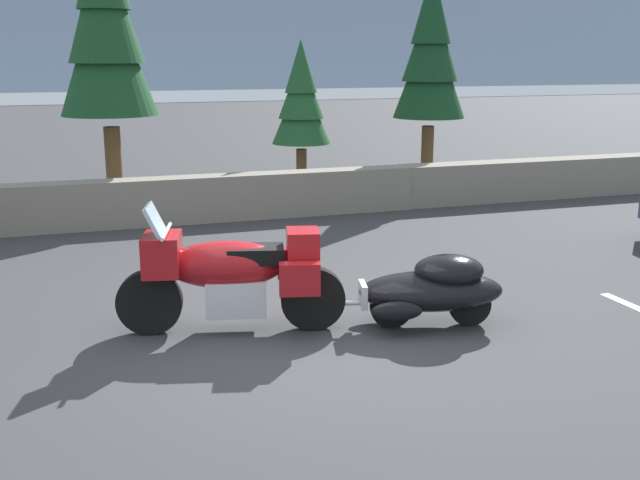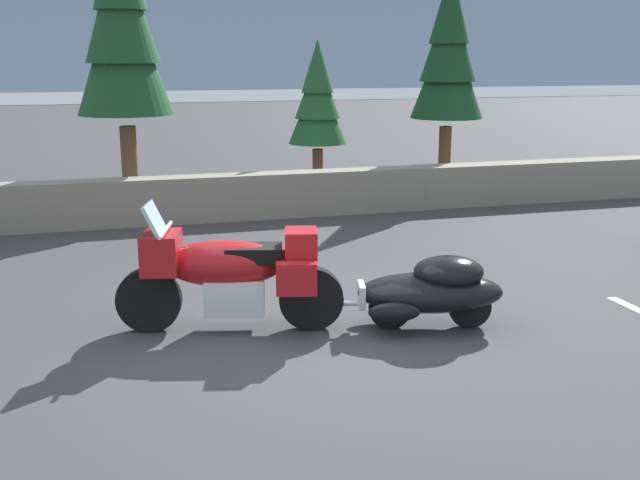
{
  "view_description": "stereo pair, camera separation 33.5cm",
  "coord_description": "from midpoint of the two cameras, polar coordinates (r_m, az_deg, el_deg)",
  "views": [
    {
      "loc": [
        -1.91,
        -6.84,
        2.75
      ],
      "look_at": [
        0.58,
        0.61,
        0.85
      ],
      "focal_mm": 42.98,
      "sensor_mm": 36.0,
      "label": 1
    },
    {
      "loc": [
        -1.59,
        -6.94,
        2.75
      ],
      "look_at": [
        0.58,
        0.61,
        0.85
      ],
      "focal_mm": 42.98,
      "sensor_mm": 36.0,
      "label": 2
    }
  ],
  "objects": [
    {
      "name": "stone_guard_wall",
      "position": [
        13.06,
        -13.63,
        2.9
      ],
      "size": [
        24.0,
        0.64,
        0.92
      ],
      "color": "gray",
      "rests_on": "ground"
    },
    {
      "name": "touring_motorcycle",
      "position": [
        7.77,
        -7.92,
        -2.44
      ],
      "size": [
        2.28,
        1.08,
        1.33
      ],
      "color": "black",
      "rests_on": "ground"
    },
    {
      "name": "pine_tree_far_right",
      "position": [
        15.66,
        -2.04,
        10.54
      ],
      "size": [
        1.19,
        1.19,
        3.07
      ],
      "color": "brown",
      "rests_on": "ground"
    },
    {
      "name": "ground_plane",
      "position": [
        7.62,
        -3.94,
        -7.59
      ],
      "size": [
        80.0,
        80.0,
        0.0
      ],
      "primitive_type": "plane",
      "color": "#38383A"
    },
    {
      "name": "pine_tree_secondary",
      "position": [
        16.33,
        7.64,
        13.76
      ],
      "size": [
        1.49,
        1.49,
        4.52
      ],
      "color": "brown",
      "rests_on": "ground"
    },
    {
      "name": "car_shaped_trailer",
      "position": [
        7.97,
        7.15,
        -3.58
      ],
      "size": [
        2.22,
        1.05,
        0.76
      ],
      "color": "black",
      "rests_on": "ground"
    },
    {
      "name": "distant_ridgeline",
      "position": [
        102.96,
        -18.19,
        15.87
      ],
      "size": [
        240.0,
        80.0,
        16.0
      ],
      "primitive_type": "cube",
      "color": "#7F93AD",
      "rests_on": "ground"
    },
    {
      "name": "pine_tree_tall",
      "position": [
        13.98,
        -16.43,
        15.44
      ],
      "size": [
        1.66,
        1.66,
        5.32
      ],
      "color": "brown",
      "rests_on": "ground"
    }
  ]
}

